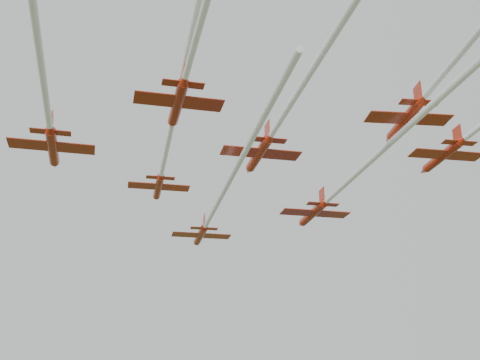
# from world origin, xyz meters

# --- Properties ---
(jet_lead) EXTENTS (23.87, 57.94, 2.77)m
(jet_lead) POSITION_xyz_m (0.35, 9.72, 54.48)
(jet_lead) COLOR #B12410
(jet_row2_left) EXTENTS (25.47, 62.77, 2.54)m
(jet_row2_left) POSITION_xyz_m (-1.46, -7.65, 57.70)
(jet_row2_left) COLOR #B12410
(jet_row2_right) EXTENTS (26.11, 62.43, 2.89)m
(jet_row2_right) POSITION_xyz_m (19.24, -0.14, 54.72)
(jet_row2_right) COLOR #B12410
(jet_row3_left) EXTENTS (19.07, 40.89, 2.84)m
(jet_row3_left) POSITION_xyz_m (-11.86, -15.91, 56.68)
(jet_row3_left) COLOR #B12410
(jet_row3_mid) EXTENTS (18.68, 42.53, 2.75)m
(jet_row3_mid) POSITION_xyz_m (11.16, -11.33, 56.56)
(jet_row3_mid) COLOR #B12410
(jet_row4_left) EXTENTS (22.31, 50.68, 2.47)m
(jet_row4_left) POSITION_xyz_m (7.22, -30.72, 55.69)
(jet_row4_left) COLOR #B12410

